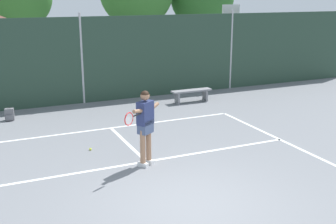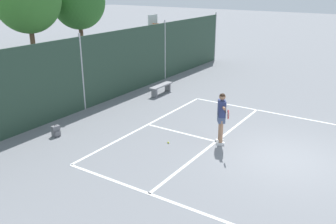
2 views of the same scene
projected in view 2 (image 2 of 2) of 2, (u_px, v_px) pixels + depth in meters
The scene contains 8 objects.
ground_plane at pixel (285, 159), 11.89m from camera, with size 120.00×120.00×0.00m, color slate.
court_markings at pixel (266, 154), 12.23m from camera, with size 8.30×11.10×0.01m.
chainlink_fence at pixel (82, 74), 15.98m from camera, with size 26.09×0.09×3.38m.
basketball_hoop at pixel (152, 36), 22.24m from camera, with size 0.90×0.67×3.55m.
tennis_player at pixel (222, 114), 12.62m from camera, with size 1.18×0.91×1.85m.
tennis_ball at pixel (168, 142), 13.01m from camera, with size 0.07×0.07×0.07m, color #CCE033.
backpack_grey at pixel (56, 131), 13.58m from camera, with size 0.31×0.29×0.46m.
courtside_bench at pixel (161, 87), 18.59m from camera, with size 1.60×0.36×0.48m.
Camera 2 is at (-11.03, -2.66, 5.43)m, focal length 39.28 mm.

